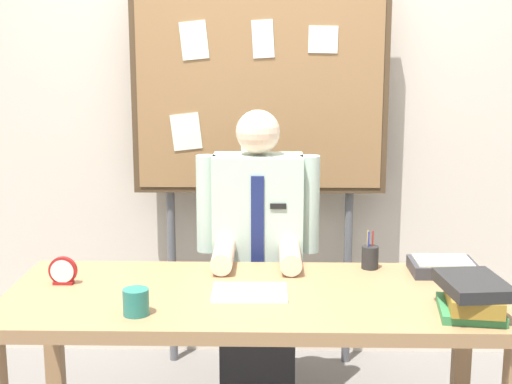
% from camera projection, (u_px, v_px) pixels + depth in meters
% --- Properties ---
extents(back_wall, '(6.40, 0.08, 2.70)m').
position_uv_depth(back_wall, '(260.00, 108.00, 3.84)').
color(back_wall, beige).
rests_on(back_wall, ground_plane).
extents(desk, '(1.88, 0.78, 0.76)m').
position_uv_depth(desk, '(255.00, 314.00, 2.76)').
color(desk, '#9E754C').
rests_on(desk, ground_plane).
extents(person, '(0.55, 0.56, 1.40)m').
position_uv_depth(person, '(258.00, 274.00, 3.32)').
color(person, '#2D2D33').
rests_on(person, ground_plane).
extents(bulletin_board, '(1.28, 0.09, 2.00)m').
position_uv_depth(bulletin_board, '(260.00, 93.00, 3.63)').
color(bulletin_board, '#4C3823').
rests_on(bulletin_board, ground_plane).
extents(book_stack, '(0.24, 0.30, 0.13)m').
position_uv_depth(book_stack, '(472.00, 296.00, 2.50)').
color(book_stack, '#337F47').
rests_on(book_stack, desk).
extents(open_notebook, '(0.28, 0.21, 0.01)m').
position_uv_depth(open_notebook, '(250.00, 292.00, 2.72)').
color(open_notebook, silver).
rests_on(open_notebook, desk).
extents(desk_clock, '(0.11, 0.04, 0.11)m').
position_uv_depth(desk_clock, '(63.00, 272.00, 2.82)').
color(desk_clock, maroon).
rests_on(desk_clock, desk).
extents(coffee_mug, '(0.09, 0.09, 0.09)m').
position_uv_depth(coffee_mug, '(136.00, 302.00, 2.50)').
color(coffee_mug, '#267266').
rests_on(coffee_mug, desk).
extents(pen_holder, '(0.07, 0.07, 0.16)m').
position_uv_depth(pen_holder, '(370.00, 257.00, 3.02)').
color(pen_holder, '#262626').
rests_on(pen_holder, desk).
extents(paper_tray, '(0.26, 0.20, 0.06)m').
position_uv_depth(paper_tray, '(443.00, 267.00, 2.96)').
color(paper_tray, '#333338').
rests_on(paper_tray, desk).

